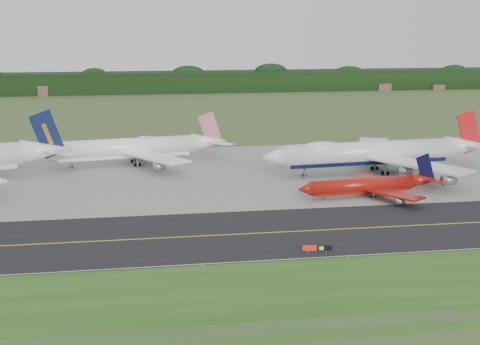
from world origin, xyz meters
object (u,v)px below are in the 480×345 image
object	(u,v)px
jet_ba_747	(376,153)
jet_red_737	(370,185)
jet_star_tail	(135,148)
taxiway_sign	(317,248)

from	to	relation	value
jet_ba_747	jet_red_737	distance (m)	26.35
jet_star_tail	taxiway_sign	distance (m)	89.96
jet_ba_747	jet_red_737	bearing A→B (deg)	-113.07
jet_red_737	jet_star_tail	world-z (taller)	jet_star_tail
jet_red_737	taxiway_sign	bearing A→B (deg)	-121.64
jet_ba_747	taxiway_sign	xyz separation A→B (m)	(-33.82, -62.33, -4.47)
jet_star_tail	taxiway_sign	world-z (taller)	jet_star_tail
jet_red_737	jet_star_tail	xyz separation A→B (m)	(-55.32, 45.84, 2.23)
taxiway_sign	jet_star_tail	bearing A→B (deg)	110.69
jet_ba_747	taxiway_sign	world-z (taller)	jet_ba_747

